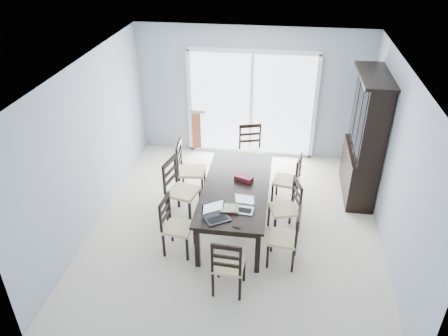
# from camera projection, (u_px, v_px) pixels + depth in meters

# --- Properties ---
(floor) EXTENTS (5.00, 5.00, 0.00)m
(floor) POSITION_uv_depth(u_px,v_px,m) (236.00, 225.00, 7.05)
(floor) COLOR beige
(floor) RESTS_ON ground
(ceiling) EXTENTS (5.00, 5.00, 0.00)m
(ceiling) POSITION_uv_depth(u_px,v_px,m) (238.00, 68.00, 5.73)
(ceiling) COLOR white
(ceiling) RESTS_ON back_wall
(back_wall) EXTENTS (4.50, 0.02, 2.60)m
(back_wall) POSITION_uv_depth(u_px,v_px,m) (252.00, 94.00, 8.52)
(back_wall) COLOR #919FAE
(back_wall) RESTS_ON floor
(wall_left) EXTENTS (0.02, 5.00, 2.60)m
(wall_left) POSITION_uv_depth(u_px,v_px,m) (91.00, 144.00, 6.66)
(wall_left) COLOR #919FAE
(wall_left) RESTS_ON floor
(wall_right) EXTENTS (0.02, 5.00, 2.60)m
(wall_right) POSITION_uv_depth(u_px,v_px,m) (396.00, 166.00, 6.11)
(wall_right) COLOR #919FAE
(wall_right) RESTS_ON floor
(balcony) EXTENTS (4.50, 2.00, 0.10)m
(balcony) POSITION_uv_depth(u_px,v_px,m) (254.00, 134.00, 10.06)
(balcony) COLOR gray
(balcony) RESTS_ON ground
(railing) EXTENTS (4.50, 0.06, 1.10)m
(railing) POSITION_uv_depth(u_px,v_px,m) (258.00, 93.00, 10.60)
(railing) COLOR #99999E
(railing) RESTS_ON balcony
(dining_table) EXTENTS (1.00, 2.20, 0.75)m
(dining_table) POSITION_uv_depth(u_px,v_px,m) (236.00, 190.00, 6.70)
(dining_table) COLOR black
(dining_table) RESTS_ON floor
(china_hutch) EXTENTS (0.50, 1.38, 2.20)m
(china_hutch) POSITION_uv_depth(u_px,v_px,m) (365.00, 139.00, 7.32)
(china_hutch) COLOR black
(china_hutch) RESTS_ON floor
(sliding_door) EXTENTS (2.52, 0.05, 2.18)m
(sliding_door) POSITION_uv_depth(u_px,v_px,m) (251.00, 104.00, 8.61)
(sliding_door) COLOR silver
(sliding_door) RESTS_ON floor
(chair_left_near) EXTENTS (0.44, 0.43, 1.04)m
(chair_left_near) POSITION_uv_depth(u_px,v_px,m) (172.00, 220.00, 6.26)
(chair_left_near) COLOR black
(chair_left_near) RESTS_ON floor
(chair_left_mid) EXTENTS (0.55, 0.54, 1.19)m
(chair_left_mid) POSITION_uv_depth(u_px,v_px,m) (177.00, 183.00, 6.97)
(chair_left_mid) COLOR black
(chair_left_mid) RESTS_ON floor
(chair_left_far) EXTENTS (0.48, 0.47, 1.16)m
(chair_left_far) POSITION_uv_depth(u_px,v_px,m) (186.00, 164.00, 7.53)
(chair_left_far) COLOR black
(chair_left_far) RESTS_ON floor
(chair_right_near) EXTENTS (0.44, 0.43, 1.04)m
(chair_right_near) POSITION_uv_depth(u_px,v_px,m) (290.00, 232.00, 6.02)
(chair_right_near) COLOR black
(chair_right_near) RESTS_ON floor
(chair_right_mid) EXTENTS (0.51, 0.50, 1.05)m
(chair_right_mid) POSITION_uv_depth(u_px,v_px,m) (290.00, 202.00, 6.64)
(chair_right_mid) COLOR black
(chair_right_mid) RESTS_ON floor
(chair_right_far) EXTENTS (0.48, 0.47, 1.06)m
(chair_right_far) POSITION_uv_depth(u_px,v_px,m) (292.00, 175.00, 7.30)
(chair_right_far) COLOR black
(chair_right_far) RESTS_ON floor
(chair_end_near) EXTENTS (0.41, 0.42, 1.04)m
(chair_end_near) POSITION_uv_depth(u_px,v_px,m) (228.00, 262.00, 5.52)
(chair_end_near) COLOR black
(chair_end_near) RESTS_ON floor
(chair_end_far) EXTENTS (0.53, 0.54, 1.13)m
(chair_end_far) POSITION_uv_depth(u_px,v_px,m) (251.00, 145.00, 8.16)
(chair_end_far) COLOR black
(chair_end_far) RESTS_ON floor
(laptop_dark) EXTENTS (0.41, 0.38, 0.23)m
(laptop_dark) POSITION_uv_depth(u_px,v_px,m) (217.00, 216.00, 5.92)
(laptop_dark) COLOR black
(laptop_dark) RESTS_ON dining_table
(laptop_silver) EXTENTS (0.31, 0.23, 0.20)m
(laptop_silver) POSITION_uv_depth(u_px,v_px,m) (243.00, 208.00, 6.10)
(laptop_silver) COLOR silver
(laptop_silver) RESTS_ON dining_table
(book_stack) EXTENTS (0.28, 0.23, 0.04)m
(book_stack) POSITION_uv_depth(u_px,v_px,m) (229.00, 209.00, 6.12)
(book_stack) COLOR maroon
(book_stack) RESTS_ON dining_table
(cell_phone) EXTENTS (0.11, 0.08, 0.01)m
(cell_phone) POSITION_uv_depth(u_px,v_px,m) (237.00, 227.00, 5.79)
(cell_phone) COLOR black
(cell_phone) RESTS_ON dining_table
(game_box) EXTENTS (0.31, 0.23, 0.07)m
(game_box) POSITION_uv_depth(u_px,v_px,m) (244.00, 178.00, 6.80)
(game_box) COLOR #4C0F17
(game_box) RESTS_ON dining_table
(hot_tub) EXTENTS (2.00, 1.86, 0.89)m
(hot_tub) POSITION_uv_depth(u_px,v_px,m) (229.00, 115.00, 9.73)
(hot_tub) COLOR brown
(hot_tub) RESTS_ON balcony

